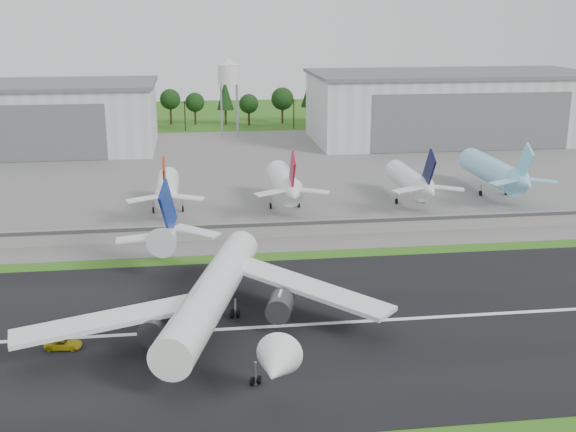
{
  "coord_description": "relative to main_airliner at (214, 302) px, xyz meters",
  "views": [
    {
      "loc": [
        -19.83,
        -91.11,
        46.92
      ],
      "look_at": [
        -2.05,
        40.0,
        9.0
      ],
      "focal_mm": 45.0,
      "sensor_mm": 36.0,
      "label": 1
    }
  ],
  "objects": [
    {
      "name": "ground",
      "position": [
        17.39,
        -9.58,
        -4.89
      ],
      "size": [
        600.0,
        600.0,
        0.0
      ],
      "primitive_type": "plane",
      "color": "#2A6918",
      "rests_on": "ground"
    },
    {
      "name": "runway",
      "position": [
        17.39,
        0.42,
        -4.84
      ],
      "size": [
        320.0,
        60.0,
        0.1
      ],
      "primitive_type": "cube",
      "color": "black",
      "rests_on": "ground"
    },
    {
      "name": "runway_centerline",
      "position": [
        17.39,
        0.42,
        -4.78
      ],
      "size": [
        220.0,
        1.0,
        0.02
      ],
      "primitive_type": "cube",
      "color": "white",
      "rests_on": "runway"
    },
    {
      "name": "apron",
      "position": [
        17.39,
        110.42,
        -4.84
      ],
      "size": [
        320.0,
        150.0,
        0.1
      ],
      "primitive_type": "cube",
      "color": "slate",
      "rests_on": "ground"
    },
    {
      "name": "blast_fence",
      "position": [
        17.39,
        45.41,
        -3.09
      ],
      "size": [
        240.0,
        0.61,
        3.5
      ],
      "color": "gray",
      "rests_on": "ground"
    },
    {
      "name": "hangar_west",
      "position": [
        -62.61,
        155.34,
        6.74
      ],
      "size": [
        97.0,
        44.0,
        23.2
      ],
      "color": "silver",
      "rests_on": "ground"
    },
    {
      "name": "hangar_east",
      "position": [
        92.39,
        155.34,
        7.73
      ],
      "size": [
        102.0,
        47.0,
        25.2
      ],
      "color": "silver",
      "rests_on": "ground"
    },
    {
      "name": "water_tower",
      "position": [
        12.39,
        175.42,
        19.66
      ],
      "size": [
        8.4,
        8.4,
        29.4
      ],
      "color": "#99999E",
      "rests_on": "ground"
    },
    {
      "name": "utility_poles",
      "position": [
        17.39,
        190.42,
        -4.89
      ],
      "size": [
        230.0,
        3.0,
        12.0
      ],
      "primitive_type": null,
      "color": "black",
      "rests_on": "ground"
    },
    {
      "name": "treeline",
      "position": [
        17.39,
        205.42,
        -4.89
      ],
      "size": [
        320.0,
        16.0,
        22.0
      ],
      "primitive_type": null,
      "color": "black",
      "rests_on": "ground"
    },
    {
      "name": "main_airliner",
      "position": [
        0.0,
        0.0,
        0.0
      ],
      "size": [
        55.21,
        58.37,
        18.17
      ],
      "rotation": [
        0.0,
        0.0,
        2.87
      ],
      "color": "white",
      "rests_on": "runway"
    },
    {
      "name": "ground_vehicle",
      "position": [
        -21.7,
        -2.89,
        -4.07
      ],
      "size": [
        5.4,
        2.83,
        1.45
      ],
      "primitive_type": "imported",
      "rotation": [
        0.0,
        0.0,
        1.49
      ],
      "color": "yellow",
      "rests_on": "runway"
    },
    {
      "name": "parked_jet_red_a",
      "position": [
        -8.57,
        66.94,
        1.05
      ],
      "size": [
        7.36,
        31.29,
        16.43
      ],
      "color": "white",
      "rests_on": "ground"
    },
    {
      "name": "parked_jet_red_b",
      "position": [
        19.69,
        67.01,
        1.49
      ],
      "size": [
        7.36,
        31.29,
        16.9
      ],
      "color": "white",
      "rests_on": "ground"
    },
    {
      "name": "parked_jet_navy",
      "position": [
        51.4,
        66.96,
        1.15
      ],
      "size": [
        7.36,
        31.29,
        16.54
      ],
      "color": "white",
      "rests_on": "ground"
    },
    {
      "name": "parked_jet_skyblue",
      "position": [
        75.44,
        72.03,
        1.63
      ],
      "size": [
        7.36,
        37.29,
        17.1
      ],
      "color": "#8BD1F1",
      "rests_on": "ground"
    }
  ]
}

